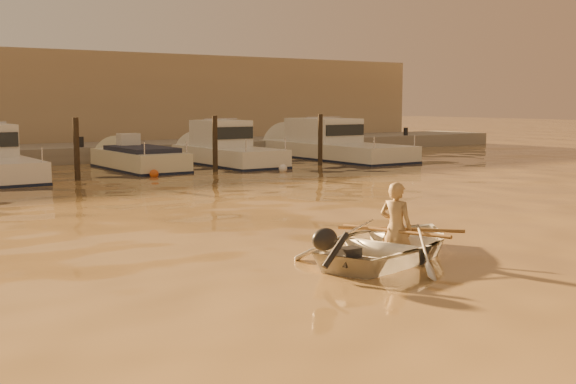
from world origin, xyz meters
TOP-DOWN VIEW (x-y plane):
  - ground_plane at (0.00, 0.00)m, footprint 160.00×160.00m
  - dinghy at (0.27, -0.44)m, footprint 4.03×3.49m
  - person at (0.36, -0.40)m, footprint 0.54×0.65m
  - outboard_motor at (-1.13, -1.00)m, footprint 0.98×0.71m
  - oar_port at (0.50, -0.35)m, footprint 1.22×1.78m
  - oar_starboard at (0.31, -0.42)m, footprint 0.49×2.07m
  - moored_boat_3 at (2.82, 16.00)m, footprint 1.95×5.68m
  - moored_boat_4 at (6.58, 16.00)m, footprint 2.13×6.62m
  - moored_boat_5 at (11.92, 16.00)m, footprint 2.68×8.84m
  - piling_2 at (-0.20, 13.80)m, footprint 0.18×0.18m
  - piling_3 at (4.80, 13.80)m, footprint 0.18×0.18m
  - piling_4 at (9.50, 13.80)m, footprint 0.18×0.18m
  - fender_c at (-1.50, 12.90)m, footprint 0.30×0.30m
  - fender_d at (2.22, 13.32)m, footprint 0.30×0.30m
  - fender_e at (6.86, 12.51)m, footprint 0.30×0.30m
  - quay at (0.00, 21.50)m, footprint 52.00×4.00m

SIDE VIEW (x-z plane):
  - ground_plane at x=0.00m, z-range 0.00..0.00m
  - fender_c at x=-1.50m, z-range -0.05..0.25m
  - fender_d at x=2.22m, z-range -0.05..0.25m
  - fender_e at x=6.86m, z-range -0.05..0.25m
  - quay at x=0.00m, z-range -0.35..0.65m
  - moored_boat_3 at x=2.82m, z-range -0.25..0.70m
  - dinghy at x=0.27m, z-range -0.12..0.58m
  - outboard_motor at x=-1.13m, z-range -0.07..0.63m
  - oar_port at x=0.50m, z-range 0.35..0.49m
  - oar_starboard at x=0.31m, z-range 0.35..0.49m
  - person at x=0.36m, z-range -0.30..1.22m
  - moored_boat_4 at x=6.58m, z-range -0.25..1.50m
  - moored_boat_5 at x=11.92m, z-range -0.25..1.50m
  - piling_2 at x=-0.20m, z-range -0.20..2.00m
  - piling_3 at x=4.80m, z-range -0.20..2.00m
  - piling_4 at x=9.50m, z-range -0.20..2.00m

